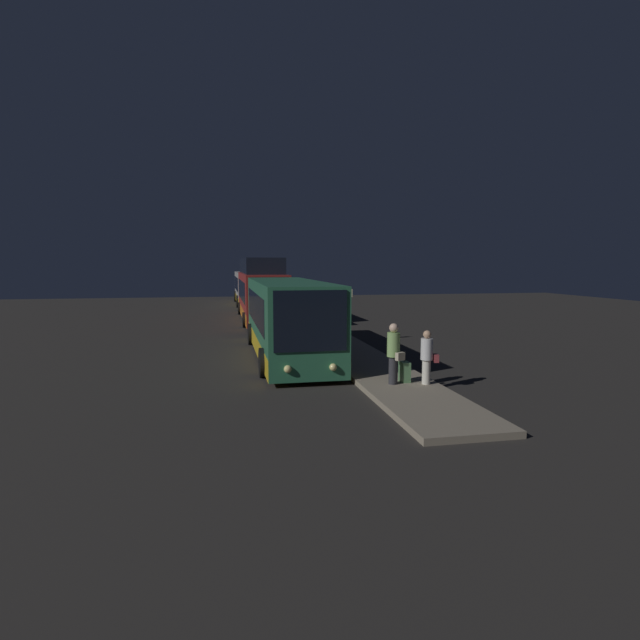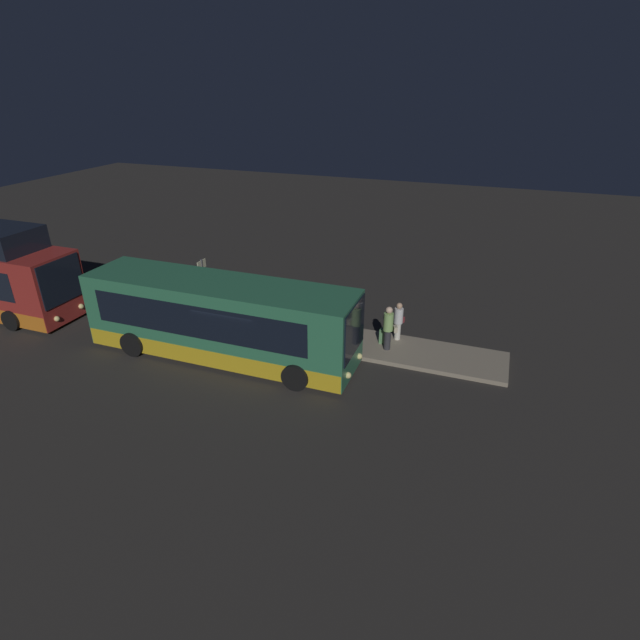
{
  "view_description": "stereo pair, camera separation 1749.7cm",
  "coord_description": "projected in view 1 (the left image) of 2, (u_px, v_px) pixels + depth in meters",
  "views": [
    {
      "loc": [
        19.49,
        -2.51,
        3.82
      ],
      "look_at": [
        3.08,
        0.75,
        1.94
      ],
      "focal_mm": 28.0,
      "sensor_mm": 36.0,
      "label": 1
    },
    {
      "loc": [
        8.88,
        -14.94,
        10.06
      ],
      "look_at": [
        3.08,
        0.75,
        1.94
      ],
      "focal_mm": 28.0,
      "sensor_mm": 36.0,
      "label": 2
    }
  ],
  "objects": [
    {
      "name": "platform",
      "position": [
        354.0,
        355.0,
        20.44
      ],
      "size": [
        20.0,
        2.4,
        0.17
      ],
      "color": "gray",
      "rests_on": "ground"
    },
    {
      "name": "sign_post",
      "position": [
        346.0,
        308.0,
        23.9
      ],
      "size": [
        0.1,
        0.65,
        2.5
      ],
      "color": "#4C4C51",
      "rests_on": "platform"
    },
    {
      "name": "bus_second",
      "position": [
        260.0,
        292.0,
        34.38
      ],
      "size": [
        12.52,
        2.86,
        4.2
      ],
      "color": "maroon",
      "rests_on": "ground"
    },
    {
      "name": "passenger_with_bags",
      "position": [
        337.0,
        330.0,
        20.81
      ],
      "size": [
        0.48,
        0.58,
        1.66
      ],
      "rotation": [
        0.0,
        0.0,
        -0.44
      ],
      "color": "gray",
      "rests_on": "platform"
    },
    {
      "name": "bus_lead",
      "position": [
        287.0,
        319.0,
        20.63
      ],
      "size": [
        11.0,
        2.89,
        3.13
      ],
      "color": "#2D704C",
      "rests_on": "ground"
    },
    {
      "name": "ground",
      "position": [
        287.0,
        360.0,
        19.91
      ],
      "size": [
        80.0,
        80.0,
        0.0
      ],
      "primitive_type": "plane",
      "color": "#2B2826"
    },
    {
      "name": "passenger_waiting",
      "position": [
        427.0,
        355.0,
        15.12
      ],
      "size": [
        0.44,
        0.6,
        1.65
      ],
      "rotation": [
        0.0,
        0.0,
        -0.24
      ],
      "color": "silver",
      "rests_on": "platform"
    },
    {
      "name": "suitcase",
      "position": [
        405.0,
        372.0,
        15.49
      ],
      "size": [
        0.41,
        0.26,
        0.87
      ],
      "color": "#598C59",
      "rests_on": "platform"
    },
    {
      "name": "passenger_boarding",
      "position": [
        394.0,
        351.0,
        15.11
      ],
      "size": [
        0.65,
        0.53,
        1.87
      ],
      "rotation": [
        0.0,
        0.0,
        -1.16
      ],
      "color": "#2D2D33",
      "rests_on": "platform"
    },
    {
      "name": "bus_third",
      "position": [
        249.0,
        288.0,
        47.72
      ],
      "size": [
        11.31,
        2.73,
        3.04
      ],
      "color": "#B2ADA8",
      "rests_on": "ground"
    }
  ]
}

